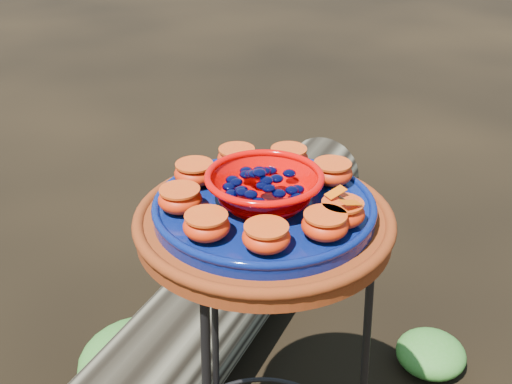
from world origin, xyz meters
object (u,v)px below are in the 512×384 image
plant_stand (263,378)px  driftwood_log (239,275)px  terracotta_saucer (264,224)px  red_bowl (264,189)px  cobalt_plate (264,209)px

plant_stand → driftwood_log: bearing=64.6°
driftwood_log → terracotta_saucer: bearing=-115.4°
red_bowl → driftwood_log: 0.91m
plant_stand → red_bowl: size_ratio=3.64×
red_bowl → driftwood_log: red_bowl is taller
plant_stand → cobalt_plate: size_ratio=1.82×
cobalt_plate → red_bowl: red_bowl is taller
red_bowl → plant_stand: bearing=0.0°
plant_stand → cobalt_plate: cobalt_plate is taller
cobalt_plate → plant_stand: bearing=0.0°
plant_stand → terracotta_saucer: size_ratio=1.56×
plant_stand → cobalt_plate: (0.00, 0.00, 0.40)m
plant_stand → terracotta_saucer: bearing=0.0°
terracotta_saucer → driftwood_log: 0.86m
terracotta_saucer → driftwood_log: bearing=64.6°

